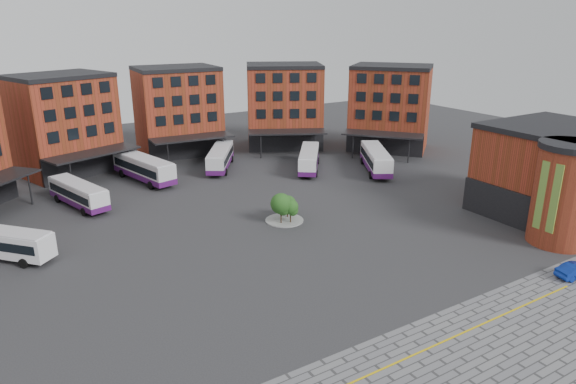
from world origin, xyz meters
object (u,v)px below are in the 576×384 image
tree_island (285,206)px  bus_d (220,157)px  bus_f (376,159)px  bus_a (1,241)px  bus_c (144,168)px  bus_b (78,194)px  bus_e (309,159)px

tree_island → bus_d: size_ratio=0.39×
bus_f → bus_a: bearing=-144.7°
bus_d → bus_f: (19.49, -13.69, 0.11)m
bus_a → bus_c: (19.12, 17.59, 0.14)m
bus_a → bus_d: 35.83m
bus_b → bus_f: (41.48, -7.35, 0.21)m
bus_b → bus_f: 42.12m
bus_b → bus_f: size_ratio=0.93×
bus_b → bus_f: bus_f is taller
bus_b → bus_d: (21.98, 6.33, 0.10)m
bus_f → bus_c: bearing=-172.5°
bus_c → bus_b: bearing=-161.7°
bus_d → bus_f: 23.82m
bus_a → bus_d: bearing=-12.5°
tree_island → bus_e: (14.18, 16.30, -0.16)m
bus_e → bus_b: bearing=-145.7°
bus_d → bus_e: (11.24, -7.82, -0.03)m
bus_f → bus_b: bearing=-159.4°
bus_a → bus_e: size_ratio=0.89×
bus_b → bus_d: bus_d is taller
tree_island → bus_e: 21.60m
bus_b → bus_e: (33.22, -1.48, 0.07)m
bus_e → bus_f: bearing=1.4°
bus_e → bus_f: size_ratio=0.89×
bus_b → bus_c: (10.00, 6.14, 0.25)m
bus_a → bus_f: size_ratio=0.79×
tree_island → bus_d: 24.29m
tree_island → bus_f: (22.43, 10.43, -0.02)m
bus_b → tree_island: bearing=-58.9°
bus_f → tree_island: bearing=-124.4°
bus_b → bus_c: 11.74m
bus_a → bus_b: bus_b is taller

